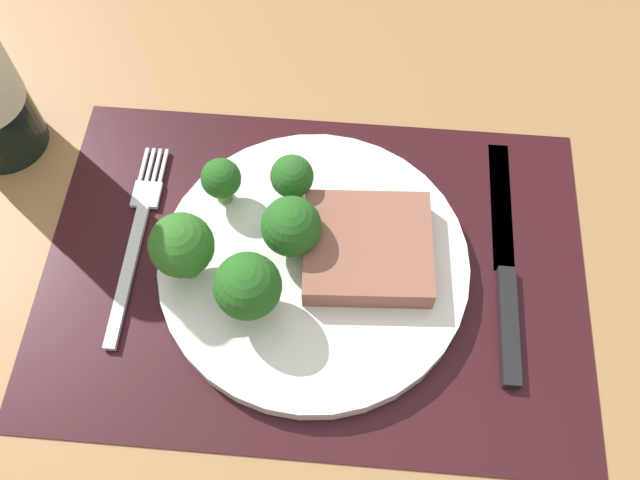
% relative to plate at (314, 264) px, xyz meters
% --- Properties ---
extents(ground_plane, '(1.40, 1.10, 0.03)m').
position_rel_plate_xyz_m(ground_plane, '(0.00, 0.00, -0.03)').
color(ground_plane, '#996D42').
extents(placemat, '(0.45, 0.31, 0.00)m').
position_rel_plate_xyz_m(placemat, '(0.00, 0.00, -0.01)').
color(placemat, black).
rests_on(placemat, ground_plane).
extents(plate, '(0.25, 0.25, 0.02)m').
position_rel_plate_xyz_m(plate, '(0.00, 0.00, 0.00)').
color(plate, white).
rests_on(plate, placemat).
extents(steak, '(0.11, 0.10, 0.02)m').
position_rel_plate_xyz_m(steak, '(0.04, 0.01, 0.02)').
color(steak, '#8C5647').
rests_on(steak, plate).
extents(broccoli_back_left, '(0.04, 0.04, 0.05)m').
position_rel_plate_xyz_m(broccoli_back_left, '(-0.02, 0.06, 0.04)').
color(broccoli_back_left, '#6B994C').
rests_on(broccoli_back_left, plate).
extents(broccoli_near_fork, '(0.05, 0.05, 0.06)m').
position_rel_plate_xyz_m(broccoli_near_fork, '(-0.04, -0.05, 0.04)').
color(broccoli_near_fork, '#5B8942').
rests_on(broccoli_near_fork, plate).
extents(broccoli_center, '(0.05, 0.05, 0.06)m').
position_rel_plate_xyz_m(broccoli_center, '(-0.02, 0.01, 0.04)').
color(broccoli_center, '#6B994C').
rests_on(broccoli_center, plate).
extents(broccoli_front_edge, '(0.03, 0.03, 0.05)m').
position_rel_plate_xyz_m(broccoli_front_edge, '(-0.08, 0.05, 0.04)').
color(broccoli_front_edge, '#5B8942').
rests_on(broccoli_front_edge, plate).
extents(broccoli_near_steak, '(0.05, 0.05, 0.07)m').
position_rel_plate_xyz_m(broccoli_near_steak, '(-0.10, -0.02, 0.05)').
color(broccoli_near_steak, '#6B994C').
rests_on(broccoli_near_steak, plate).
extents(fork, '(0.02, 0.19, 0.01)m').
position_rel_plate_xyz_m(fork, '(-0.15, 0.01, -0.01)').
color(fork, silver).
rests_on(fork, placemat).
extents(knife, '(0.02, 0.23, 0.01)m').
position_rel_plate_xyz_m(knife, '(0.16, 0.01, -0.00)').
color(knife, black).
rests_on(knife, placemat).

